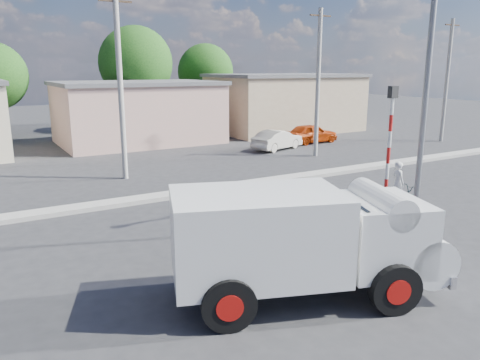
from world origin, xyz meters
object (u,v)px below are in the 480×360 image
traffic_pole (389,144)px  bicycle (397,199)px  truck (309,239)px  cyclist (397,191)px  car_cream (277,140)px  car_red (311,133)px  streetlight (425,65)px

traffic_pole → bicycle: bearing=27.5°
truck → cyclist: truck is taller
bicycle → cyclist: (0.00, 0.00, 0.28)m
truck → traffic_pole: traffic_pole is taller
truck → cyclist: 7.35m
bicycle → car_cream: car_cream is taller
car_cream → car_red: car_red is taller
cyclist → streetlight: streetlight is taller
truck → traffic_pole: size_ratio=1.42×
truck → traffic_pole: 5.90m
truck → bicycle: size_ratio=3.47×
cyclist → bicycle: bearing=0.0°
cyclist → car_cream: bearing=-2.4°
cyclist → truck: bearing=131.2°
bicycle → streetlight: bearing=170.7°
car_red → traffic_pole: (-8.61, -14.38, 1.95)m
bicycle → car_cream: (3.78, 12.66, 0.14)m
streetlight → traffic_pole: bearing=162.3°
truck → car_cream: size_ratio=1.69×
truck → bicycle: (6.53, 3.32, -0.87)m
bicycle → traffic_pole: (-1.38, -0.72, 2.13)m
car_cream → traffic_pole: size_ratio=0.84×
car_red → streetlight: 17.12m
car_red → streetlight: (-7.67, -14.68, 4.32)m
bicycle → truck: bearing=131.2°
truck → streetlight: (6.09, 2.30, 3.63)m
car_cream → streetlight: 14.97m
cyclist → streetlight: 4.36m
cyclist → car_red: bearing=-13.6°
bicycle → streetlight: 4.63m
bicycle → car_red: car_red is taller
bicycle → car_red: size_ratio=0.47×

